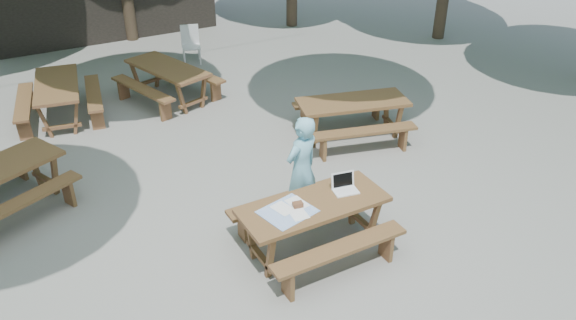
# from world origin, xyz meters

# --- Properties ---
(ground) EXTENTS (80.00, 80.00, 0.00)m
(ground) POSITION_xyz_m (0.00, 0.00, 0.00)
(ground) COLOR slate
(ground) RESTS_ON ground
(main_picnic_table) EXTENTS (2.00, 1.58, 0.75)m
(main_picnic_table) POSITION_xyz_m (0.68, -1.16, 0.39)
(main_picnic_table) COLOR brown
(main_picnic_table) RESTS_ON ground
(picnic_table_ne) EXTENTS (2.24, 2.02, 0.75)m
(picnic_table_ne) POSITION_xyz_m (3.00, 1.28, 0.39)
(picnic_table_ne) COLOR brown
(picnic_table_ne) RESTS_ON ground
(picnic_table_far_w) EXTENTS (1.87, 2.13, 0.75)m
(picnic_table_far_w) POSITION_xyz_m (-1.59, 4.77, 0.39)
(picnic_table_far_w) COLOR brown
(picnic_table_far_w) RESTS_ON ground
(picnic_table_far_e) EXTENTS (2.08, 2.29, 0.75)m
(picnic_table_far_e) POSITION_xyz_m (0.59, 4.59, 0.39)
(picnic_table_far_e) COLOR brown
(picnic_table_far_e) RESTS_ON ground
(woman) EXTENTS (0.68, 0.55, 1.63)m
(woman) POSITION_xyz_m (0.92, -0.42, 0.81)
(woman) COLOR #75BED5
(woman) RESTS_ON ground
(plastic_chair) EXTENTS (0.54, 0.54, 0.90)m
(plastic_chair) POSITION_xyz_m (1.81, 6.49, 0.26)
(plastic_chair) COLOR silver
(plastic_chair) RESTS_ON ground
(laptop) EXTENTS (0.37, 0.32, 0.24)m
(laptop) POSITION_xyz_m (1.20, -1.09, 0.81)
(laptop) COLOR white
(laptop) RESTS_ON main_picnic_table
(tabletop_clutter) EXTENTS (0.76, 0.68, 0.08)m
(tabletop_clutter) POSITION_xyz_m (0.32, -1.15, 0.76)
(tabletop_clutter) COLOR #3D79D1
(tabletop_clutter) RESTS_ON main_picnic_table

